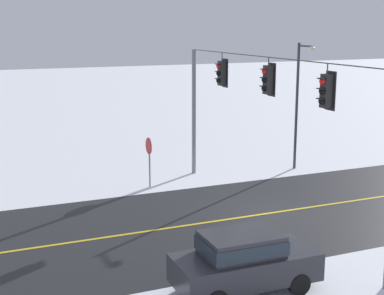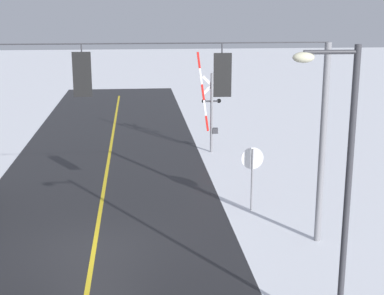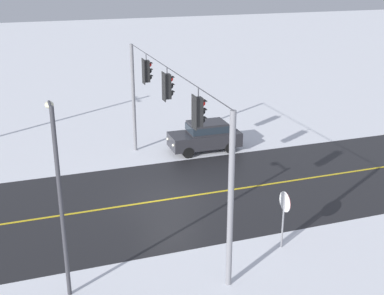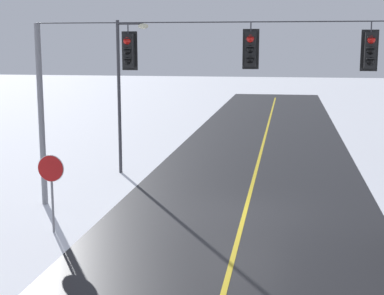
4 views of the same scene
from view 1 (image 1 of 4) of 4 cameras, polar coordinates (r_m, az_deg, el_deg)
The scene contains 7 objects.
ground_plane at distance 22.87m, azimuth 7.16°, elevation -6.69°, with size 160.00×160.00×0.00m, color white.
road_asphalt at distance 26.29m, azimuth 18.60°, elevation -4.72°, with size 9.00×80.00×0.01m, color black.
lane_centre_line at distance 26.29m, azimuth 18.60°, elevation -4.70°, with size 0.14×72.00×0.01m, color gold.
signal_span at distance 21.87m, azimuth 7.42°, elevation 3.93°, with size 14.20×0.47×6.22m.
stop_sign at distance 26.05m, azimuth -4.36°, elevation -0.35°, with size 0.80×0.09×2.35m.
parked_car_charcoal at distance 16.25m, azimuth 5.25°, elevation -11.16°, with size 1.86×4.22×1.74m.
streetlamp_near at distance 29.36m, azimuth 10.76°, elevation 5.27°, with size 1.39×0.28×6.50m.
Camera 1 is at (18.63, -11.00, 7.42)m, focal length 53.01 mm.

